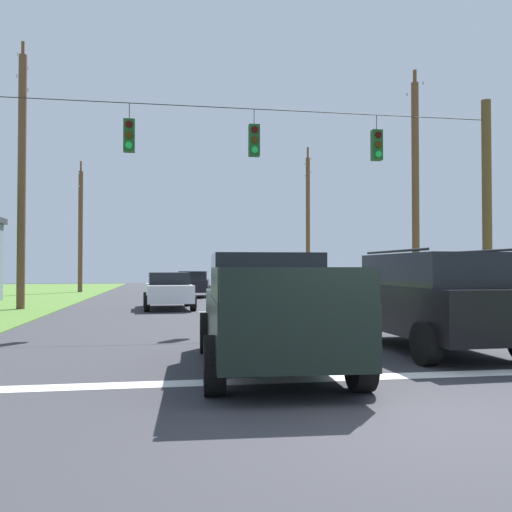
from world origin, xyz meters
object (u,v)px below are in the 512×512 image
at_px(pickup_truck, 269,311).
at_px(utility_pole_far_left, 80,228).
at_px(utility_pole_far_right, 308,221).
at_px(suv_black, 431,299).
at_px(distant_car_crossing_white, 168,290).
at_px(utility_pole_mid_right, 415,192).
at_px(overhead_signal_span, 249,195).
at_px(utility_pole_mid_left, 22,176).
at_px(distant_car_oncoming, 193,283).

relative_size(pickup_truck, utility_pole_far_left, 0.59).
distance_m(utility_pole_far_right, utility_pole_far_left, 16.16).
bearing_deg(utility_pole_far_left, utility_pole_far_right, -5.55).
relative_size(pickup_truck, suv_black, 1.13).
relative_size(distant_car_crossing_white, utility_pole_far_left, 0.47).
bearing_deg(utility_pole_mid_right, overhead_signal_span, -143.48).
distance_m(overhead_signal_span, utility_pole_mid_left, 11.34).
distance_m(utility_pole_far_right, utility_pole_mid_left, 21.71).
distance_m(pickup_truck, utility_pole_far_left, 31.84).
bearing_deg(utility_pole_mid_left, overhead_signal_span, -42.33).
height_order(distant_car_oncoming, utility_pole_mid_right, utility_pole_mid_right).
distance_m(suv_black, distant_car_oncoming, 22.50).
height_order(overhead_signal_span, suv_black, overhead_signal_span).
xyz_separation_m(overhead_signal_span, utility_pole_far_right, (7.69, 22.24, 1.27)).
height_order(suv_black, utility_pole_mid_right, utility_pole_mid_right).
distance_m(pickup_truck, distant_car_crossing_white, 14.13).
height_order(pickup_truck, utility_pole_far_left, utility_pole_far_left).
height_order(overhead_signal_span, utility_pole_mid_right, utility_pole_mid_right).
height_order(utility_pole_mid_right, utility_pole_far_left, utility_pole_mid_right).
distance_m(suv_black, utility_pole_mid_left, 17.81).
bearing_deg(pickup_truck, suv_black, 20.36).
xyz_separation_m(pickup_truck, distant_car_crossing_white, (-1.62, 14.04, -0.18)).
relative_size(overhead_signal_span, distant_car_oncoming, 3.55).
bearing_deg(utility_pole_far_right, overhead_signal_span, -109.08).
xyz_separation_m(overhead_signal_span, utility_pole_mid_left, (-8.30, 7.56, 1.60)).
bearing_deg(utility_pole_mid_right, pickup_truck, -124.54).
relative_size(pickup_truck, distant_car_oncoming, 1.23).
distance_m(overhead_signal_span, utility_pole_far_left, 25.25).
bearing_deg(utility_pole_mid_left, utility_pole_mid_right, -5.13).
height_order(utility_pole_mid_left, utility_pole_far_left, utility_pole_mid_left).
bearing_deg(pickup_truck, utility_pole_mid_right, 55.46).
bearing_deg(pickup_truck, utility_pole_mid_left, 117.67).
distance_m(distant_car_crossing_white, utility_pole_mid_left, 7.60).
bearing_deg(overhead_signal_span, distant_car_oncoming, 92.87).
height_order(utility_pole_far_right, utility_pole_far_left, utility_pole_far_right).
xyz_separation_m(utility_pole_mid_right, utility_pole_far_right, (-0.52, 16.16, 0.13)).
bearing_deg(utility_pole_far_right, distant_car_oncoming, -146.69).
height_order(pickup_truck, utility_pole_mid_right, utility_pole_mid_right).
height_order(overhead_signal_span, pickup_truck, overhead_signal_span).
height_order(utility_pole_far_right, utility_pole_mid_left, utility_pole_mid_left).
bearing_deg(utility_pole_far_left, utility_pole_mid_left, -89.71).
distance_m(utility_pole_mid_left, utility_pole_far_left, 16.27).
xyz_separation_m(overhead_signal_span, utility_pole_mid_right, (8.21, 6.08, 1.14)).
bearing_deg(utility_pole_far_right, utility_pole_mid_right, -88.17).
height_order(pickup_truck, utility_pole_far_right, utility_pole_far_right).
relative_size(utility_pole_mid_left, utility_pole_far_left, 1.19).
height_order(distant_car_crossing_white, utility_pole_mid_left, utility_pole_mid_left).
xyz_separation_m(overhead_signal_span, pickup_truck, (-0.72, -6.89, -2.91)).
bearing_deg(overhead_signal_span, distant_car_crossing_white, 108.15).
height_order(utility_pole_mid_right, utility_pole_mid_left, utility_pole_mid_left).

